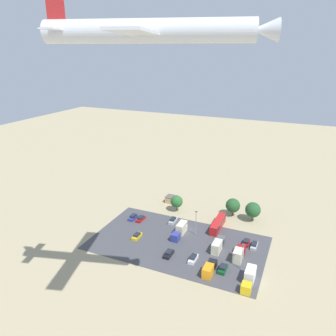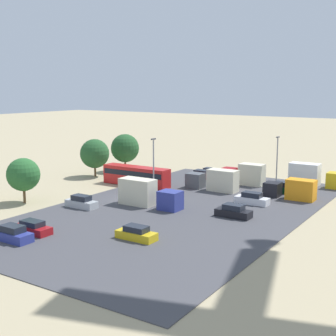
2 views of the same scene
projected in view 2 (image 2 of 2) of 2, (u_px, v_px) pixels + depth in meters
ground_plane at (127, 201)px, 66.05m from camera, size 400.00×400.00×0.00m
parking_lot_surface at (181, 209)px, 61.22m from camera, size 53.70×30.67×0.08m
bus at (136, 175)px, 75.86m from camera, size 2.49×11.84×3.05m
parked_car_0 at (234, 212)px, 57.25m from camera, size 1.91×4.37×1.59m
parked_car_1 at (33, 228)px, 50.88m from camera, size 1.80×4.50×1.41m
parked_car_2 at (282, 188)px, 70.62m from camera, size 1.89×4.33×1.65m
parked_car_3 at (201, 175)px, 81.74m from camera, size 1.87×4.14×1.50m
parked_car_4 at (136, 234)px, 48.83m from camera, size 1.78×4.40×1.45m
parked_car_5 at (13, 234)px, 48.32m from camera, size 1.85×4.43×1.65m
parked_car_6 at (252, 199)px, 63.75m from camera, size 1.77×4.61×1.62m
parked_car_7 at (81, 202)px, 61.81m from camera, size 1.72×4.48×1.65m
parked_car_8 at (211, 173)px, 83.59m from camera, size 1.71×4.65×1.50m
parked_truck_0 at (245, 175)px, 76.63m from camera, size 2.45×7.15×3.46m
parked_truck_1 at (313, 176)px, 75.37m from camera, size 2.44×8.68×3.56m
parked_truck_2 at (147, 194)px, 62.50m from camera, size 2.36×9.10×3.54m
parked_truck_3 at (293, 190)px, 66.55m from camera, size 2.32×7.24×2.92m
parked_truck_4 at (215, 181)px, 72.13m from camera, size 2.30×8.32×3.32m
tree_near_shed at (125, 148)px, 88.73m from camera, size 5.38×5.38×7.10m
tree_apron_mid at (23, 175)px, 64.06m from camera, size 4.57×4.57×6.27m
tree_apron_far at (95, 154)px, 83.26m from camera, size 5.20×5.20×6.76m
light_pole_lot_centre at (277, 159)px, 75.15m from camera, size 0.90×0.28×7.98m
light_pole_lot_edge at (154, 165)px, 66.98m from camera, size 0.90×0.28×8.56m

